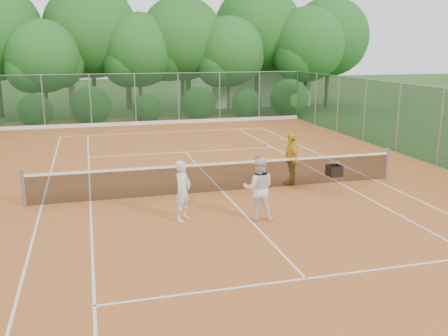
{
  "coord_description": "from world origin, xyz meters",
  "views": [
    {
      "loc": [
        -4.0,
        -14.81,
        4.54
      ],
      "look_at": [
        -0.28,
        -1.2,
        1.1
      ],
      "focal_mm": 40.0,
      "sensor_mm": 36.0,
      "label": 1
    }
  ],
  "objects_px": {
    "player_yellow": "(291,159)",
    "ball_hopper": "(334,171)",
    "player_white": "(183,191)",
    "player_center_grp": "(258,188)"
  },
  "relations": [
    {
      "from": "player_yellow",
      "to": "ball_hopper",
      "type": "distance_m",
      "value": 1.65
    },
    {
      "from": "player_white",
      "to": "player_center_grp",
      "type": "xyz_separation_m",
      "value": [
        1.96,
        -0.46,
        0.05
      ]
    },
    {
      "from": "ball_hopper",
      "to": "player_white",
      "type": "bearing_deg",
      "value": 170.14
    },
    {
      "from": "player_white",
      "to": "player_center_grp",
      "type": "relative_size",
      "value": 0.93
    },
    {
      "from": "player_white",
      "to": "player_center_grp",
      "type": "distance_m",
      "value": 2.01
    },
    {
      "from": "player_white",
      "to": "player_center_grp",
      "type": "bearing_deg",
      "value": -63.0
    },
    {
      "from": "player_yellow",
      "to": "ball_hopper",
      "type": "relative_size",
      "value": 1.91
    },
    {
      "from": "player_white",
      "to": "ball_hopper",
      "type": "distance_m",
      "value": 5.15
    },
    {
      "from": "player_yellow",
      "to": "player_white",
      "type": "bearing_deg",
      "value": -54.47
    },
    {
      "from": "player_center_grp",
      "to": "ball_hopper",
      "type": "bearing_deg",
      "value": 27.72
    }
  ]
}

